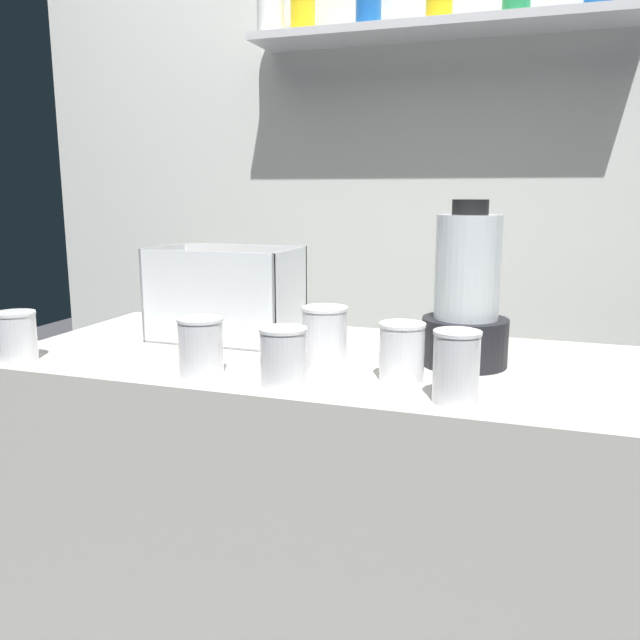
{
  "coord_description": "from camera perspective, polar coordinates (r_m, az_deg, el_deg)",
  "views": [
    {
      "loc": [
        0.45,
        -1.34,
        1.26
      ],
      "look_at": [
        0.0,
        0.0,
        0.98
      ],
      "focal_mm": 36.5,
      "sensor_mm": 36.0,
      "label": 1
    }
  ],
  "objects": [
    {
      "name": "juice_cup_beet_middle",
      "position": [
        1.23,
        -3.23,
        -3.54
      ],
      "size": [
        0.09,
        0.09,
        0.11
      ],
      "color": "white",
      "rests_on": "counter"
    },
    {
      "name": "juice_cup_beet_far_left",
      "position": [
        1.55,
        -25.09,
        -1.51
      ],
      "size": [
        0.09,
        0.09,
        0.11
      ],
      "color": "white",
      "rests_on": "counter"
    },
    {
      "name": "juice_cup_carrot_rightmost",
      "position": [
        1.15,
        11.84,
        -4.26
      ],
      "size": [
        0.08,
        0.08,
        0.13
      ],
      "color": "white",
      "rests_on": "counter"
    },
    {
      "name": "carrot_display_bin",
      "position": [
        1.63,
        -8.18,
        0.79
      ],
      "size": [
        0.35,
        0.21,
        0.23
      ],
      "color": "white",
      "rests_on": "counter"
    },
    {
      "name": "blender_pitcher",
      "position": [
        1.39,
        12.7,
        1.72
      ],
      "size": [
        0.18,
        0.18,
        0.34
      ],
      "color": "black",
      "rests_on": "counter"
    },
    {
      "name": "counter",
      "position": [
        1.63,
        0.0,
        -18.57
      ],
      "size": [
        1.4,
        0.64,
        0.9
      ],
      "primitive_type": "cube",
      "color": "beige",
      "rests_on": "ground_plane"
    },
    {
      "name": "juice_cup_beet_left",
      "position": [
        1.31,
        -10.4,
        -2.54
      ],
      "size": [
        0.09,
        0.09,
        0.12
      ],
      "color": "white",
      "rests_on": "counter"
    },
    {
      "name": "back_wall_unit",
      "position": [
        2.15,
        6.74,
        11.34
      ],
      "size": [
        2.6,
        0.24,
        2.5
      ],
      "color": "silver",
      "rests_on": "ground_plane"
    },
    {
      "name": "juice_cup_pomegranate_far_right",
      "position": [
        1.27,
        7.17,
        -3.15
      ],
      "size": [
        0.09,
        0.09,
        0.11
      ],
      "color": "white",
      "rests_on": "counter"
    },
    {
      "name": "juice_cup_mango_right",
      "position": [
        1.33,
        0.43,
        -1.85
      ],
      "size": [
        0.1,
        0.1,
        0.13
      ],
      "color": "white",
      "rests_on": "counter"
    }
  ]
}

